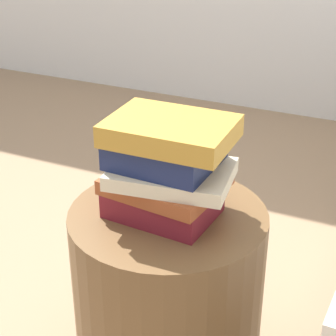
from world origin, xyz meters
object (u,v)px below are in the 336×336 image
(book_maroon, at_px, (163,203))
(book_cream, at_px, (172,174))
(book_rust, at_px, (166,182))
(book_ochre, at_px, (171,131))
(side_table, at_px, (168,297))
(book_navy, at_px, (165,151))

(book_maroon, relative_size, book_cream, 0.89)
(book_rust, bearing_deg, book_maroon, -85.68)
(book_ochre, bearing_deg, side_table, 147.60)
(book_maroon, xyz_separation_m, book_navy, (0.00, 0.01, 0.13))
(book_rust, distance_m, book_navy, 0.08)
(book_cream, height_order, book_navy, book_navy)
(book_maroon, xyz_separation_m, book_cream, (0.02, -0.00, 0.08))
(side_table, height_order, book_ochre, book_ochre)
(side_table, xyz_separation_m, book_navy, (-0.01, 0.01, 0.40))
(book_maroon, distance_m, book_cream, 0.08)
(book_navy, bearing_deg, side_table, -31.85)
(side_table, bearing_deg, book_rust, 133.04)
(book_cream, relative_size, book_ochre, 0.99)
(side_table, bearing_deg, book_ochre, -31.38)
(side_table, distance_m, book_maroon, 0.27)
(book_rust, distance_m, book_ochre, 0.14)
(book_navy, distance_m, book_ochre, 0.06)
(side_table, xyz_separation_m, book_cream, (0.01, -0.01, 0.35))
(book_navy, relative_size, book_ochre, 0.84)
(book_maroon, bearing_deg, book_cream, 1.19)
(book_ochre, bearing_deg, book_rust, 138.45)
(book_maroon, distance_m, book_rust, 0.05)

